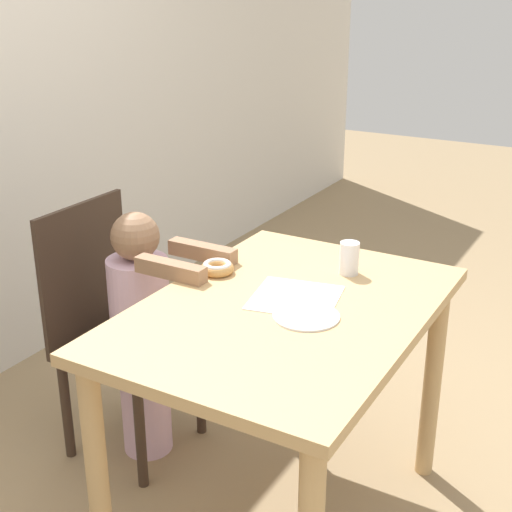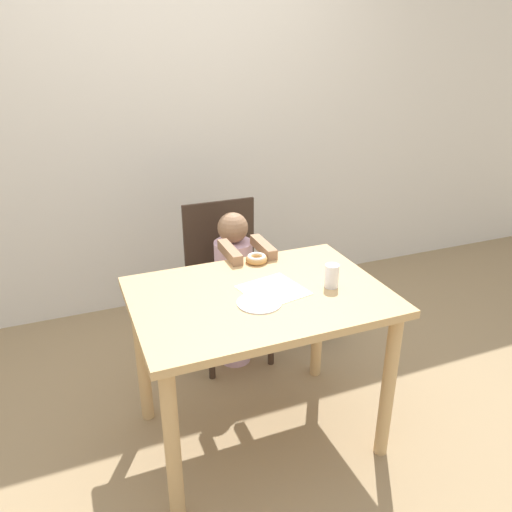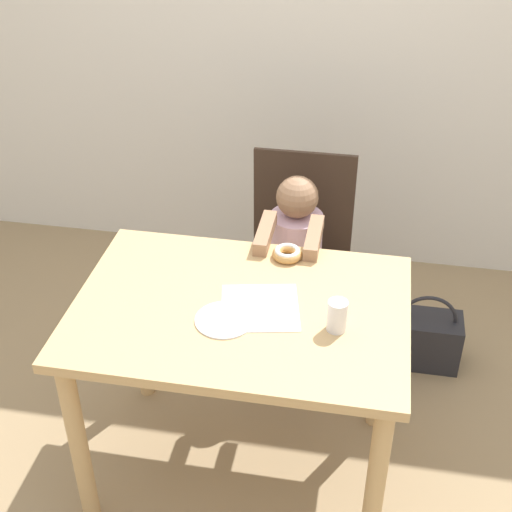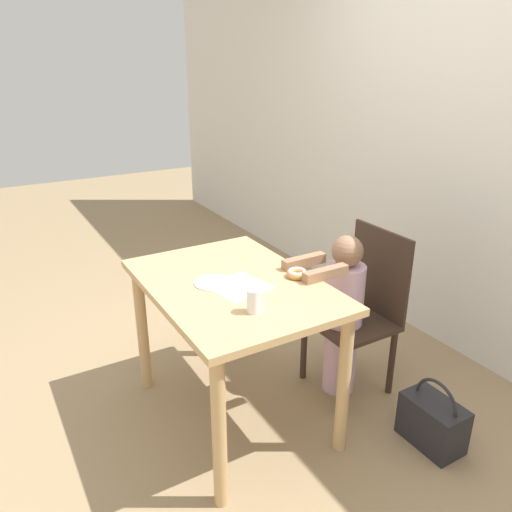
# 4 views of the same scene
# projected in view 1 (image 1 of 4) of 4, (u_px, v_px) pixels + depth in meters

# --- Properties ---
(dining_table) EXTENTS (1.07, 0.75, 0.76)m
(dining_table) POSITION_uv_depth(u_px,v_px,m) (285.00, 344.00, 2.06)
(dining_table) COLOR tan
(dining_table) RESTS_ON ground_plane
(chair) EXTENTS (0.42, 0.40, 0.91)m
(chair) POSITION_uv_depth(u_px,v_px,m) (115.00, 329.00, 2.54)
(chair) COLOR #38281E
(chair) RESTS_ON ground_plane
(child_figure) EXTENTS (0.23, 0.43, 0.92)m
(child_figure) POSITION_uv_depth(u_px,v_px,m) (143.00, 333.00, 2.48)
(child_figure) COLOR silver
(child_figure) RESTS_ON ground_plane
(donut) EXTENTS (0.11, 0.11, 0.04)m
(donut) POSITION_uv_depth(u_px,v_px,m) (217.00, 267.00, 2.23)
(donut) COLOR tan
(donut) RESTS_ON dining_table
(napkin) EXTENTS (0.29, 0.29, 0.00)m
(napkin) POSITION_uv_depth(u_px,v_px,m) (294.00, 297.00, 2.07)
(napkin) COLOR white
(napkin) RESTS_ON dining_table
(handbag) EXTENTS (0.30, 0.18, 0.36)m
(handbag) POSITION_uv_depth(u_px,v_px,m) (208.00, 346.00, 3.12)
(handbag) COLOR #232328
(handbag) RESTS_ON ground_plane
(cup) EXTENTS (0.06, 0.06, 0.10)m
(cup) POSITION_uv_depth(u_px,v_px,m) (349.00, 258.00, 2.22)
(cup) COLOR white
(cup) RESTS_ON dining_table
(plate) EXTENTS (0.18, 0.18, 0.01)m
(plate) POSITION_uv_depth(u_px,v_px,m) (306.00, 316.00, 1.95)
(plate) COLOR white
(plate) RESTS_ON dining_table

